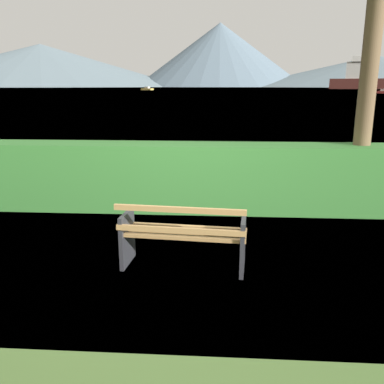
{
  "coord_description": "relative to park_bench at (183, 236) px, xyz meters",
  "views": [
    {
      "loc": [
        0.41,
        -4.76,
        2.21
      ],
      "look_at": [
        0.0,
        1.53,
        0.57
      ],
      "focal_mm": 38.5,
      "sensor_mm": 36.0,
      "label": 1
    }
  ],
  "objects": [
    {
      "name": "ground_plane",
      "position": [
        0.01,
        0.06,
        -0.42
      ],
      "size": [
        1400.0,
        1400.0,
        0.0
      ],
      "primitive_type": "plane",
      "color": "#4C6B33"
    },
    {
      "name": "water_surface",
      "position": [
        0.01,
        308.28,
        -0.42
      ],
      "size": [
        620.0,
        620.0,
        0.0
      ],
      "primitive_type": "plane",
      "color": "#6B8EA3",
      "rests_on": "ground_plane"
    },
    {
      "name": "park_bench",
      "position": [
        0.0,
        0.0,
        0.0
      ],
      "size": [
        1.58,
        0.7,
        0.87
      ],
      "color": "tan",
      "rests_on": "ground_plane"
    },
    {
      "name": "hedge_row",
      "position": [
        0.01,
        2.52,
        0.18
      ],
      "size": [
        12.76,
        0.78,
        1.2
      ],
      "primitive_type": "cube",
      "color": "#387A33",
      "rests_on": "ground_plane"
    },
    {
      "name": "sailboat_mid",
      "position": [
        -33.29,
        190.91,
        0.14
      ],
      "size": [
        6.47,
        5.61,
        1.57
      ],
      "color": "gold",
      "rests_on": "water_surface"
    },
    {
      "name": "distant_hills",
      "position": [
        -67.76,
        595.75,
        29.96
      ],
      "size": [
        855.75,
        413.9,
        86.59
      ],
      "color": "slate",
      "rests_on": "ground_plane"
    }
  ]
}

